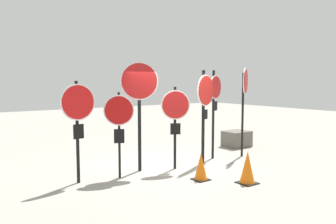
{
  "coord_description": "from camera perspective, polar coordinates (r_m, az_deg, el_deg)",
  "views": [
    {
      "loc": [
        -4.99,
        -6.92,
        2.25
      ],
      "look_at": [
        -0.15,
        0.0,
        1.47
      ],
      "focal_mm": 35.0,
      "sensor_mm": 36.0,
      "label": 1
    }
  ],
  "objects": [
    {
      "name": "stop_sign_5",
      "position": [
        9.59,
        8.14,
        2.37
      ],
      "size": [
        0.65,
        0.28,
        2.58
      ],
      "rotation": [
        0.0,
        0.0,
        0.37
      ],
      "color": "black",
      "rests_on": "ground"
    },
    {
      "name": "traffic_cone_0",
      "position": [
        7.56,
        13.67,
        -9.37
      ],
      "size": [
        0.4,
        0.4,
        0.73
      ],
      "color": "black",
      "rests_on": "ground"
    },
    {
      "name": "ground_plane",
      "position": [
        8.82,
        0.79,
        -9.52
      ],
      "size": [
        40.0,
        40.0,
        0.0
      ],
      "primitive_type": "plane",
      "color": "gray"
    },
    {
      "name": "traffic_cone_1",
      "position": [
        7.65,
        5.75,
        -9.44
      ],
      "size": [
        0.36,
        0.36,
        0.63
      ],
      "color": "black",
      "rests_on": "ground"
    },
    {
      "name": "stop_sign_3",
      "position": [
        8.33,
        1.29,
        -0.1
      ],
      "size": [
        0.69,
        0.33,
        2.13
      ],
      "rotation": [
        0.0,
        0.0,
        -0.42
      ],
      "color": "black",
      "rests_on": "ground"
    },
    {
      "name": "stop_sign_0",
      "position": [
        7.41,
        -15.43,
        0.01
      ],
      "size": [
        0.8,
        0.16,
        2.27
      ],
      "rotation": [
        0.0,
        0.0,
        0.11
      ],
      "color": "black",
      "rests_on": "ground"
    },
    {
      "name": "stop_sign_4",
      "position": [
        8.87,
        6.44,
        1.97
      ],
      "size": [
        0.8,
        0.31,
        2.56
      ],
      "rotation": [
        0.0,
        0.0,
        0.34
      ],
      "color": "black",
      "rests_on": "ground"
    },
    {
      "name": "stop_sign_2",
      "position": [
        8.13,
        -5.01,
        3.12
      ],
      "size": [
        0.85,
        0.44,
        2.74
      ],
      "rotation": [
        0.0,
        0.0,
        -0.46
      ],
      "color": "black",
      "rests_on": "ground"
    },
    {
      "name": "storage_crate",
      "position": [
        11.69,
        11.86,
        -4.59
      ],
      "size": [
        0.86,
        0.7,
        0.55
      ],
      "color": "#605B51",
      "rests_on": "ground"
    },
    {
      "name": "stop_sign_6",
      "position": [
        10.03,
        13.21,
        3.57
      ],
      "size": [
        0.66,
        0.45,
        2.66
      ],
      "rotation": [
        0.0,
        0.0,
        0.59
      ],
      "color": "black",
      "rests_on": "ground"
    },
    {
      "name": "stop_sign_1",
      "position": [
        7.63,
        -8.54,
        -0.92
      ],
      "size": [
        0.63,
        0.37,
        2.02
      ],
      "rotation": [
        0.0,
        0.0,
        -0.51
      ],
      "color": "black",
      "rests_on": "ground"
    }
  ]
}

